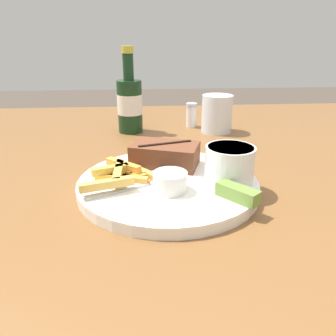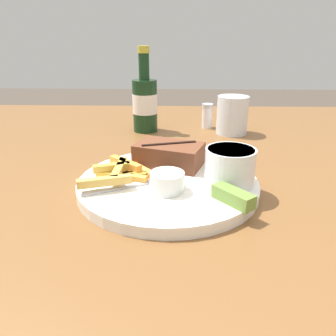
{
  "view_description": "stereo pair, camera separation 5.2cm",
  "coord_description": "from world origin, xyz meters",
  "px_view_note": "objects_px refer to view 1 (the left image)",
  "views": [
    {
      "loc": [
        -0.04,
        -0.48,
        0.98
      ],
      "look_at": [
        0.0,
        0.0,
        0.78
      ],
      "focal_mm": 35.0,
      "sensor_mm": 36.0,
      "label": 1
    },
    {
      "loc": [
        0.01,
        -0.48,
        0.98
      ],
      "look_at": [
        0.0,
        0.0,
        0.78
      ],
      "focal_mm": 35.0,
      "sensor_mm": 36.0,
      "label": 2
    }
  ],
  "objects_px": {
    "pickle_spear": "(237,193)",
    "knife_utensil": "(159,170)",
    "steak_portion": "(165,155)",
    "fork_utensil": "(125,189)",
    "coleslaw_cup": "(230,162)",
    "dinner_plate": "(168,184)",
    "salt_shaker": "(191,115)",
    "beer_bottle": "(130,103)",
    "drinking_glass": "(217,114)",
    "dipping_sauce_cup": "(173,181)"
  },
  "relations": [
    {
      "from": "pickle_spear",
      "to": "knife_utensil",
      "type": "bearing_deg",
      "value": 133.86
    },
    {
      "from": "pickle_spear",
      "to": "knife_utensil",
      "type": "relative_size",
      "value": 0.41
    },
    {
      "from": "knife_utensil",
      "to": "steak_portion",
      "type": "bearing_deg",
      "value": -51.63
    },
    {
      "from": "fork_utensil",
      "to": "coleslaw_cup",
      "type": "bearing_deg",
      "value": -19.51
    },
    {
      "from": "dinner_plate",
      "to": "salt_shaker",
      "type": "xyz_separation_m",
      "value": [
        0.09,
        0.39,
        0.02
      ]
    },
    {
      "from": "dinner_plate",
      "to": "pickle_spear",
      "type": "relative_size",
      "value": 4.63
    },
    {
      "from": "coleslaw_cup",
      "to": "pickle_spear",
      "type": "xyz_separation_m",
      "value": [
        -0.0,
        -0.06,
        -0.02
      ]
    },
    {
      "from": "steak_portion",
      "to": "fork_utensil",
      "type": "relative_size",
      "value": 1.05
    },
    {
      "from": "knife_utensil",
      "to": "beer_bottle",
      "type": "height_order",
      "value": "beer_bottle"
    },
    {
      "from": "coleslaw_cup",
      "to": "drinking_glass",
      "type": "bearing_deg",
      "value": 80.8
    },
    {
      "from": "salt_shaker",
      "to": "fork_utensil",
      "type": "bearing_deg",
      "value": -110.98
    },
    {
      "from": "fork_utensil",
      "to": "knife_utensil",
      "type": "xyz_separation_m",
      "value": [
        0.05,
        0.07,
        0.0
      ]
    },
    {
      "from": "coleslaw_cup",
      "to": "salt_shaker",
      "type": "relative_size",
      "value": 1.19
    },
    {
      "from": "coleslaw_cup",
      "to": "fork_utensil",
      "type": "height_order",
      "value": "coleslaw_cup"
    },
    {
      "from": "steak_portion",
      "to": "dipping_sauce_cup",
      "type": "xyz_separation_m",
      "value": [
        0.01,
        -0.11,
        -0.0
      ]
    },
    {
      "from": "drinking_glass",
      "to": "salt_shaker",
      "type": "distance_m",
      "value": 0.08
    },
    {
      "from": "coleslaw_cup",
      "to": "knife_utensil",
      "type": "height_order",
      "value": "coleslaw_cup"
    },
    {
      "from": "drinking_glass",
      "to": "salt_shaker",
      "type": "bearing_deg",
      "value": 136.89
    },
    {
      "from": "knife_utensil",
      "to": "drinking_glass",
      "type": "distance_m",
      "value": 0.35
    },
    {
      "from": "dinner_plate",
      "to": "knife_utensil",
      "type": "height_order",
      "value": "knife_utensil"
    },
    {
      "from": "pickle_spear",
      "to": "knife_utensil",
      "type": "distance_m",
      "value": 0.15
    },
    {
      "from": "fork_utensil",
      "to": "salt_shaker",
      "type": "height_order",
      "value": "salt_shaker"
    },
    {
      "from": "dinner_plate",
      "to": "pickle_spear",
      "type": "distance_m",
      "value": 0.12
    },
    {
      "from": "dinner_plate",
      "to": "salt_shaker",
      "type": "height_order",
      "value": "salt_shaker"
    },
    {
      "from": "steak_portion",
      "to": "drinking_glass",
      "type": "bearing_deg",
      "value": 60.58
    },
    {
      "from": "dipping_sauce_cup",
      "to": "drinking_glass",
      "type": "bearing_deg",
      "value": 68.57
    },
    {
      "from": "salt_shaker",
      "to": "pickle_spear",
      "type": "bearing_deg",
      "value": -90.24
    },
    {
      "from": "pickle_spear",
      "to": "fork_utensil",
      "type": "distance_m",
      "value": 0.17
    },
    {
      "from": "salt_shaker",
      "to": "coleslaw_cup",
      "type": "bearing_deg",
      "value": -89.81
    },
    {
      "from": "coleslaw_cup",
      "to": "dipping_sauce_cup",
      "type": "relative_size",
      "value": 1.5
    },
    {
      "from": "beer_bottle",
      "to": "drinking_glass",
      "type": "bearing_deg",
      "value": -4.75
    },
    {
      "from": "dinner_plate",
      "to": "steak_portion",
      "type": "distance_m",
      "value": 0.07
    },
    {
      "from": "coleslaw_cup",
      "to": "fork_utensil",
      "type": "xyz_separation_m",
      "value": [
        -0.16,
        -0.02,
        -0.03
      ]
    },
    {
      "from": "steak_portion",
      "to": "dipping_sauce_cup",
      "type": "bearing_deg",
      "value": -87.24
    },
    {
      "from": "dinner_plate",
      "to": "fork_utensil",
      "type": "relative_size",
      "value": 2.32
    },
    {
      "from": "knife_utensil",
      "to": "pickle_spear",
      "type": "bearing_deg",
      "value": -166.0
    },
    {
      "from": "dipping_sauce_cup",
      "to": "salt_shaker",
      "type": "xyz_separation_m",
      "value": [
        0.09,
        0.43,
        -0.0
      ]
    },
    {
      "from": "drinking_glass",
      "to": "coleslaw_cup",
      "type": "bearing_deg",
      "value": -99.2
    },
    {
      "from": "coleslaw_cup",
      "to": "dipping_sauce_cup",
      "type": "xyz_separation_m",
      "value": [
        -0.09,
        -0.03,
        -0.02
      ]
    },
    {
      "from": "dipping_sauce_cup",
      "to": "pickle_spear",
      "type": "bearing_deg",
      "value": -22.15
    },
    {
      "from": "dipping_sauce_cup",
      "to": "fork_utensil",
      "type": "bearing_deg",
      "value": 174.17
    },
    {
      "from": "dipping_sauce_cup",
      "to": "salt_shaker",
      "type": "height_order",
      "value": "salt_shaker"
    },
    {
      "from": "knife_utensil",
      "to": "drinking_glass",
      "type": "relative_size",
      "value": 1.6
    },
    {
      "from": "coleslaw_cup",
      "to": "knife_utensil",
      "type": "xyz_separation_m",
      "value": [
        -0.11,
        0.05,
        -0.03
      ]
    },
    {
      "from": "fork_utensil",
      "to": "beer_bottle",
      "type": "relative_size",
      "value": 0.59
    },
    {
      "from": "dinner_plate",
      "to": "beer_bottle",
      "type": "distance_m",
      "value": 0.37
    },
    {
      "from": "knife_utensil",
      "to": "beer_bottle",
      "type": "distance_m",
      "value": 0.33
    },
    {
      "from": "beer_bottle",
      "to": "fork_utensil",
      "type": "bearing_deg",
      "value": -89.79
    },
    {
      "from": "salt_shaker",
      "to": "knife_utensil",
      "type": "bearing_deg",
      "value": -106.76
    },
    {
      "from": "dipping_sauce_cup",
      "to": "beer_bottle",
      "type": "bearing_deg",
      "value": 100.61
    }
  ]
}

